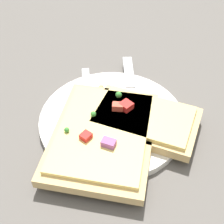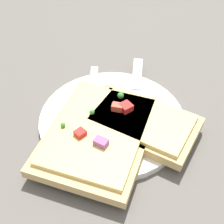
{
  "view_description": "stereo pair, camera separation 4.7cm",
  "coord_description": "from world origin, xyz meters",
  "px_view_note": "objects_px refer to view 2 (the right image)",
  "views": [
    {
      "loc": [
        0.14,
        -0.3,
        0.35
      ],
      "look_at": [
        0.0,
        0.0,
        0.02
      ],
      "focal_mm": 50.0,
      "sensor_mm": 36.0,
      "label": 1
    },
    {
      "loc": [
        0.18,
        -0.28,
        0.35
      ],
      "look_at": [
        0.0,
        0.0,
        0.02
      ],
      "focal_mm": 50.0,
      "sensor_mm": 36.0,
      "label": 2
    }
  ],
  "objects_px": {
    "fork": "(89,112)",
    "pizza_slice_corner": "(142,122)",
    "plate": "(112,119)",
    "pizza_slice_main": "(99,133)",
    "knife": "(136,94)"
  },
  "relations": [
    {
      "from": "fork",
      "to": "knife",
      "type": "bearing_deg",
      "value": 121.3
    },
    {
      "from": "fork",
      "to": "knife",
      "type": "height_order",
      "value": "knife"
    },
    {
      "from": "plate",
      "to": "pizza_slice_main",
      "type": "bearing_deg",
      "value": -81.33
    },
    {
      "from": "fork",
      "to": "pizza_slice_main",
      "type": "xyz_separation_m",
      "value": [
        0.04,
        -0.03,
        0.01
      ]
    },
    {
      "from": "knife",
      "to": "pizza_slice_corner",
      "type": "bearing_deg",
      "value": 10.49
    },
    {
      "from": "fork",
      "to": "pizza_slice_corner",
      "type": "height_order",
      "value": "pizza_slice_corner"
    },
    {
      "from": "knife",
      "to": "pizza_slice_main",
      "type": "distance_m",
      "value": 0.11
    },
    {
      "from": "plate",
      "to": "fork",
      "type": "relative_size",
      "value": 1.2
    },
    {
      "from": "plate",
      "to": "knife",
      "type": "height_order",
      "value": "knife"
    },
    {
      "from": "plate",
      "to": "pizza_slice_corner",
      "type": "xyz_separation_m",
      "value": [
        0.05,
        0.01,
        0.02
      ]
    },
    {
      "from": "knife",
      "to": "pizza_slice_corner",
      "type": "height_order",
      "value": "pizza_slice_corner"
    },
    {
      "from": "fork",
      "to": "pizza_slice_corner",
      "type": "relative_size",
      "value": 1.15
    },
    {
      "from": "fork",
      "to": "pizza_slice_corner",
      "type": "xyz_separation_m",
      "value": [
        0.08,
        0.02,
        0.01
      ]
    },
    {
      "from": "knife",
      "to": "plate",
      "type": "bearing_deg",
      "value": -32.38
    },
    {
      "from": "fork",
      "to": "knife",
      "type": "xyz_separation_m",
      "value": [
        0.04,
        0.07,
        -0.0
      ]
    }
  ]
}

